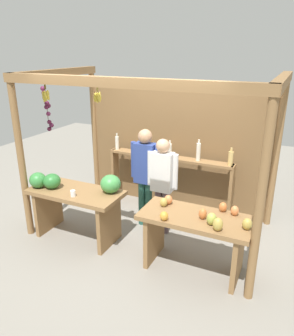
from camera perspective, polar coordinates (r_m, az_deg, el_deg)
The scene contains 7 objects.
ground_plane at distance 5.37m, azimuth 0.87°, elevation -10.34°, with size 12.00×12.00×0.00m, color gray.
market_stall at distance 5.23m, azimuth 2.93°, elevation 5.36°, with size 3.43×2.00×2.42m.
fruit_counter_left at distance 4.96m, azimuth -12.31°, elevation -4.87°, with size 1.43×0.67×1.03m.
fruit_counter_right at distance 4.22m, azimuth 8.52°, elevation -10.45°, with size 1.39×0.66×0.93m.
bottle_shelf_unit at distance 5.62m, azimuth 3.98°, elevation -0.07°, with size 2.20×0.22×1.35m.
vendor_man at distance 5.07m, azimuth -0.32°, elevation -0.30°, with size 0.48×0.22×1.59m.
vendor_woman at distance 4.88m, azimuth 2.68°, elevation -1.88°, with size 0.48×0.20×1.50m.
Camera 1 is at (1.90, -4.22, 2.71)m, focal length 35.07 mm.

